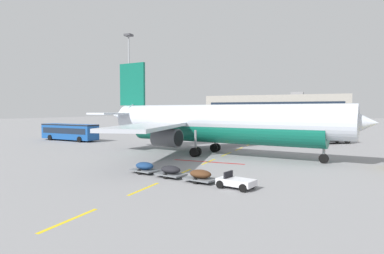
% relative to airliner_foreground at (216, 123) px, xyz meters
% --- Properties ---
extents(apron_paint_markings, '(8.00, 94.20, 0.01)m').
position_rel_airliner_foreground_xyz_m(apron_paint_markings, '(1.01, 9.71, -3.95)').
color(apron_paint_markings, yellow).
rests_on(apron_paint_markings, ground).
extents(airliner_foreground, '(34.80, 34.32, 12.20)m').
position_rel_airliner_foreground_xyz_m(airliner_foreground, '(0.00, 0.00, 0.00)').
color(airliner_foreground, silver).
rests_on(airliner_foreground, ground).
extents(apron_shuttle_bus, '(12.24, 4.01, 3.00)m').
position_rel_airliner_foreground_xyz_m(apron_shuttle_bus, '(-30.48, 7.35, -2.20)').
color(apron_shuttle_bus, '#194C99').
rests_on(apron_shuttle_bus, ground).
extents(catering_truck, '(6.91, 6.34, 3.14)m').
position_rel_airliner_foreground_xyz_m(catering_truck, '(13.19, 20.33, -2.30)').
color(catering_truck, black).
rests_on(catering_truck, ground).
extents(baggage_train, '(11.61, 4.23, 1.14)m').
position_rel_airliner_foreground_xyz_m(baggage_train, '(2.48, -14.67, -3.42)').
color(baggage_train, silver).
rests_on(baggage_train, ground).
extents(apron_light_mast_near, '(1.80, 1.80, 24.76)m').
position_rel_airliner_foreground_xyz_m(apron_light_mast_near, '(-34.71, 32.64, 11.46)').
color(apron_light_mast_near, slate).
rests_on(apron_light_mast_near, ground).
extents(terminal_satellite, '(71.80, 19.36, 14.77)m').
position_rel_airliner_foreground_xyz_m(terminal_satellite, '(-14.18, 138.51, 2.65)').
color(terminal_satellite, '#9E998E').
rests_on(terminal_satellite, ground).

